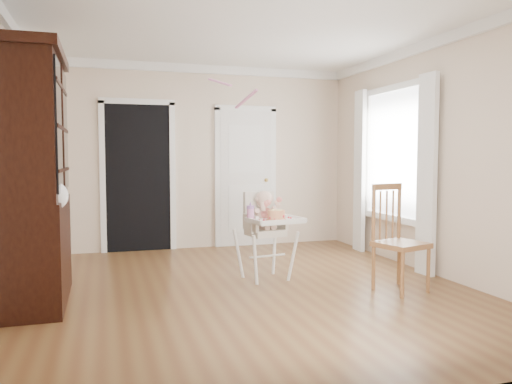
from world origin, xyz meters
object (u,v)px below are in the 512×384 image
object	(u,v)px
sippy_cup	(250,212)
china_cabinet	(34,178)
high_chair	(266,225)
dining_chair	(398,241)
cake	(276,215)

from	to	relation	value
sippy_cup	china_cabinet	bearing A→B (deg)	-176.87
high_chair	china_cabinet	distance (m)	2.39
dining_chair	sippy_cup	bearing A→B (deg)	137.41
dining_chair	cake	bearing A→B (deg)	137.21
china_cabinet	dining_chair	distance (m)	3.56
high_chair	sippy_cup	distance (m)	0.30
dining_chair	china_cabinet	bearing A→B (deg)	154.93
china_cabinet	dining_chair	bearing A→B (deg)	-9.51
cake	sippy_cup	distance (m)	0.28
cake	china_cabinet	xyz separation A→B (m)	(-2.34, 0.01, 0.42)
china_cabinet	cake	bearing A→B (deg)	-0.18
cake	sippy_cup	size ratio (longest dim) A/B	1.22
sippy_cup	high_chair	bearing A→B (deg)	31.63
cake	china_cabinet	distance (m)	2.38
sippy_cup	dining_chair	bearing A→B (deg)	-27.03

